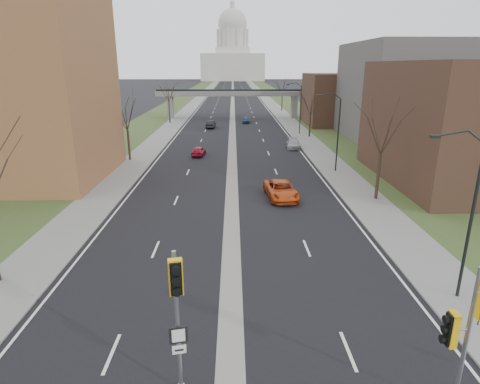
{
  "coord_description": "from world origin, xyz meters",
  "views": [
    {
      "loc": [
        0.16,
        -12.08,
        11.6
      ],
      "look_at": [
        0.59,
        12.96,
        3.65
      ],
      "focal_mm": 30.0,
      "sensor_mm": 36.0,
      "label": 1
    }
  ],
  "objects_px": {
    "car_left_near": "(199,151)",
    "car_right_near": "(281,190)",
    "car_right_mid": "(293,144)",
    "car_right_far": "(246,120)",
    "car_left_far": "(211,124)",
    "signal_pole_median": "(177,302)",
    "signal_pole_right": "(468,325)"
  },
  "relations": [
    {
      "from": "car_right_near",
      "to": "signal_pole_median",
      "type": "bearing_deg",
      "value": -110.69
    },
    {
      "from": "signal_pole_median",
      "to": "car_left_near",
      "type": "xyz_separation_m",
      "value": [
        -2.72,
        41.07,
        -3.36
      ]
    },
    {
      "from": "car_left_far",
      "to": "car_right_mid",
      "type": "height_order",
      "value": "car_left_far"
    },
    {
      "from": "signal_pole_right",
      "to": "car_left_far",
      "type": "relative_size",
      "value": 1.34
    },
    {
      "from": "signal_pole_median",
      "to": "car_left_far",
      "type": "xyz_separation_m",
      "value": [
        -2.38,
        65.83,
        -3.3
      ]
    },
    {
      "from": "signal_pole_right",
      "to": "car_left_near",
      "type": "distance_m",
      "value": 43.82
    },
    {
      "from": "car_left_near",
      "to": "car_right_near",
      "type": "xyz_separation_m",
      "value": [
        8.98,
        -18.12,
        0.13
      ]
    },
    {
      "from": "car_right_mid",
      "to": "car_right_far",
      "type": "bearing_deg",
      "value": 107.48
    },
    {
      "from": "car_left_far",
      "to": "signal_pole_median",
      "type": "bearing_deg",
      "value": 97.09
    },
    {
      "from": "signal_pole_right",
      "to": "car_right_far",
      "type": "distance_m",
      "value": 74.16
    },
    {
      "from": "signal_pole_right",
      "to": "car_right_far",
      "type": "height_order",
      "value": "signal_pole_right"
    },
    {
      "from": "car_right_far",
      "to": "car_left_near",
      "type": "bearing_deg",
      "value": -98.32
    },
    {
      "from": "car_right_mid",
      "to": "car_right_far",
      "type": "relative_size",
      "value": 1.24
    },
    {
      "from": "car_left_near",
      "to": "car_left_far",
      "type": "height_order",
      "value": "car_left_far"
    },
    {
      "from": "signal_pole_median",
      "to": "car_left_far",
      "type": "height_order",
      "value": "signal_pole_median"
    },
    {
      "from": "signal_pole_right",
      "to": "car_right_far",
      "type": "xyz_separation_m",
      "value": [
        -4.74,
        73.94,
        -3.04
      ]
    },
    {
      "from": "car_left_near",
      "to": "car_right_far",
      "type": "bearing_deg",
      "value": -97.2
    },
    {
      "from": "signal_pole_right",
      "to": "car_right_near",
      "type": "distance_m",
      "value": 24.26
    },
    {
      "from": "signal_pole_median",
      "to": "car_right_far",
      "type": "xyz_separation_m",
      "value": [
        4.67,
        73.01,
        -3.36
      ]
    },
    {
      "from": "signal_pole_median",
      "to": "car_left_far",
      "type": "relative_size",
      "value": 1.37
    },
    {
      "from": "signal_pole_right",
      "to": "car_right_mid",
      "type": "xyz_separation_m",
      "value": [
        1.27,
        46.91,
        -3.0
      ]
    },
    {
      "from": "car_left_near",
      "to": "signal_pole_right",
      "type": "bearing_deg",
      "value": 111.95
    },
    {
      "from": "signal_pole_median",
      "to": "car_right_far",
      "type": "height_order",
      "value": "signal_pole_median"
    },
    {
      "from": "car_left_far",
      "to": "car_right_far",
      "type": "relative_size",
      "value": 1.13
    },
    {
      "from": "car_left_near",
      "to": "car_left_far",
      "type": "xyz_separation_m",
      "value": [
        0.35,
        24.76,
        0.05
      ]
    },
    {
      "from": "car_right_mid",
      "to": "signal_pole_right",
      "type": "bearing_deg",
      "value": -86.6
    },
    {
      "from": "car_right_far",
      "to": "car_left_far",
      "type": "bearing_deg",
      "value": -129.76
    },
    {
      "from": "car_right_near",
      "to": "car_right_mid",
      "type": "bearing_deg",
      "value": 73.7
    },
    {
      "from": "signal_pole_median",
      "to": "car_right_mid",
      "type": "bearing_deg",
      "value": 65.13
    },
    {
      "from": "car_left_near",
      "to": "car_right_mid",
      "type": "bearing_deg",
      "value": -154.04
    },
    {
      "from": "car_left_near",
      "to": "car_right_near",
      "type": "height_order",
      "value": "car_right_near"
    },
    {
      "from": "car_right_near",
      "to": "car_right_mid",
      "type": "xyz_separation_m",
      "value": [
        4.42,
        23.03,
        -0.1
      ]
    }
  ]
}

